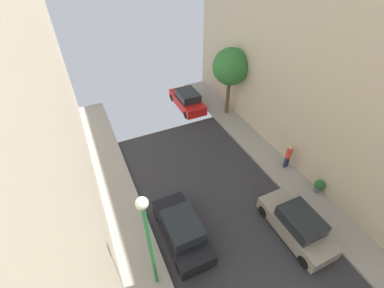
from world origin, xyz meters
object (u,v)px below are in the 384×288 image
at_px(parked_car_left_3, 182,230).
at_px(parked_car_right_2, 187,100).
at_px(pedestrian, 288,156).
at_px(street_tree_1, 231,67).
at_px(lamp_post, 148,234).
at_px(potted_plant_0, 319,186).
at_px(parked_car_right_1, 297,225).

relative_size(parked_car_left_3, parked_car_right_2, 1.00).
distance_m(pedestrian, street_tree_1, 7.92).
distance_m(street_tree_1, lamp_post, 14.53).
bearing_deg(parked_car_left_3, street_tree_1, 48.82).
height_order(parked_car_right_2, potted_plant_0, parked_car_right_2).
distance_m(parked_car_right_1, parked_car_right_2, 13.59).
distance_m(parked_car_left_3, street_tree_1, 12.60).
bearing_deg(parked_car_right_1, pedestrian, 55.47).
height_order(potted_plant_0, lamp_post, lamp_post).
relative_size(parked_car_left_3, pedestrian, 2.44).
bearing_deg(parked_car_right_1, parked_car_left_3, 158.06).
distance_m(pedestrian, potted_plant_0, 2.52).
bearing_deg(pedestrian, parked_car_left_3, -167.36).
height_order(parked_car_right_1, pedestrian, pedestrian).
bearing_deg(potted_plant_0, parked_car_left_3, 175.67).
height_order(pedestrian, potted_plant_0, pedestrian).
bearing_deg(lamp_post, street_tree_1, 47.12).
bearing_deg(street_tree_1, parked_car_left_3, -131.18).
distance_m(parked_car_left_3, lamp_post, 4.01).
bearing_deg(parked_car_right_1, potted_plant_0, 26.68).
distance_m(parked_car_right_2, street_tree_1, 4.87).
bearing_deg(potted_plant_0, parked_car_right_2, 104.23).
height_order(parked_car_left_3, potted_plant_0, parked_car_left_3).
bearing_deg(potted_plant_0, lamp_post, -175.14).
bearing_deg(street_tree_1, pedestrian, -88.64).
relative_size(parked_car_left_3, parked_car_right_1, 1.00).
relative_size(pedestrian, street_tree_1, 0.32).
height_order(pedestrian, street_tree_1, street_tree_1).
distance_m(pedestrian, lamp_post, 10.97).
distance_m(parked_car_left_3, pedestrian, 8.37).
height_order(parked_car_right_2, pedestrian, pedestrian).
bearing_deg(street_tree_1, parked_car_right_2, 138.43).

